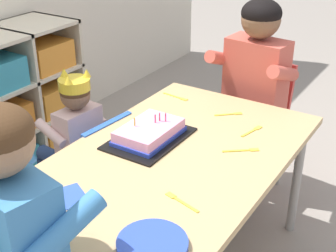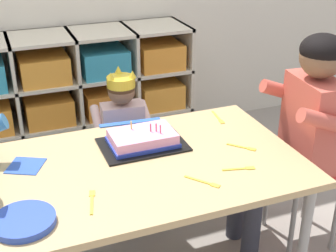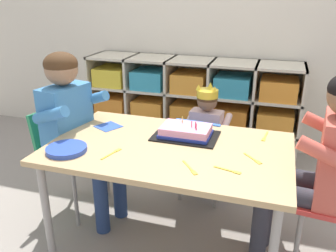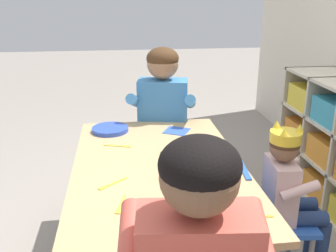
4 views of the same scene
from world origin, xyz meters
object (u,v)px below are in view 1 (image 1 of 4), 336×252
adult_helper_seated (34,226)px  birthday_cake_on_tray (149,134)px  fork_by_napkin (180,201)px  classroom_chair_guest_side (257,113)px  fork_beside_plate_stack (230,114)px  paper_plate_stack (152,244)px  guest_at_table_side (250,82)px  fork_near_cake_tray (177,97)px  classroom_chair_blue (92,165)px  child_with_crown (73,132)px  fork_near_child_seat (253,131)px  activity_table (173,166)px  fork_scattered_mid_table (243,150)px

adult_helper_seated → birthday_cake_on_tray: bearing=-73.8°
fork_by_napkin → classroom_chair_guest_side: bearing=113.8°
birthday_cake_on_tray → fork_beside_plate_stack: bearing=-24.2°
paper_plate_stack → guest_at_table_side: bearing=11.2°
paper_plate_stack → fork_near_cake_tray: bearing=27.7°
paper_plate_stack → fork_near_cake_tray: paper_plate_stack is taller
adult_helper_seated → classroom_chair_guest_side: adult_helper_seated is taller
guest_at_table_side → fork_near_cake_tray: 0.38m
classroom_chair_blue → child_with_crown: bearing=-89.5°
fork_beside_plate_stack → fork_near_cake_tray: 0.30m
classroom_chair_blue → paper_plate_stack: bearing=57.6°
guest_at_table_side → paper_plate_stack: bearing=-72.9°
fork_by_napkin → fork_near_child_seat: size_ratio=1.10×
activity_table → child_with_crown: (0.09, 0.60, -0.06)m
adult_helper_seated → fork_by_napkin: 0.46m
fork_beside_plate_stack → activity_table: bearing=43.4°
fork_scattered_mid_table → fork_near_child_seat: (0.17, 0.04, 0.00)m
child_with_crown → fork_near_cake_tray: (0.39, -0.33, 0.11)m
fork_beside_plate_stack → classroom_chair_guest_side: bearing=-128.2°
fork_beside_plate_stack → fork_scattered_mid_table: size_ratio=0.84×
paper_plate_stack → fork_near_child_seat: size_ratio=1.58×
classroom_chair_guest_side → fork_by_napkin: 1.13m
guest_at_table_side → fork_scattered_mid_table: bearing=-62.5°
classroom_chair_blue → fork_beside_plate_stack: classroom_chair_blue is taller
fork_near_cake_tray → fork_scattered_mid_table: bearing=154.7°
guest_at_table_side → fork_near_child_seat: guest_at_table_side is taller
fork_near_child_seat → fork_beside_plate_stack: bearing=-109.3°
guest_at_table_side → fork_near_child_seat: 0.45m
child_with_crown → paper_plate_stack: (-0.56, -0.83, 0.12)m
adult_helper_seated → fork_beside_plate_stack: size_ratio=10.15×
classroom_chair_blue → birthday_cake_on_tray: bearing=90.8°
activity_table → classroom_chair_blue: 0.54m
adult_helper_seated → fork_near_child_seat: 1.00m
fork_by_napkin → fork_scattered_mid_table: 0.41m
classroom_chair_guest_side → fork_near_child_seat: classroom_chair_guest_side is taller
adult_helper_seated → fork_beside_plate_stack: (1.06, -0.12, -0.04)m
fork_scattered_mid_table → fork_near_cake_tray: size_ratio=0.85×
classroom_chair_blue → paper_plate_stack: 0.94m
fork_by_napkin → fork_near_cake_tray: bearing=136.5°
child_with_crown → classroom_chair_blue: bearing=90.5°
fork_by_napkin → fork_scattered_mid_table: (0.41, -0.04, -0.00)m
child_with_crown → fork_scattered_mid_table: (0.08, -0.81, 0.11)m
paper_plate_stack → fork_beside_plate_stack: size_ratio=2.00×
classroom_chair_blue → birthday_cake_on_tray: birthday_cake_on_tray is taller
classroom_chair_blue → guest_at_table_side: size_ratio=0.59×
child_with_crown → guest_at_table_side: (0.66, -0.58, 0.15)m
child_with_crown → paper_plate_stack: 1.00m
adult_helper_seated → classroom_chair_guest_side: 1.50m
child_with_crown → fork_beside_plate_stack: (0.35, -0.63, 0.11)m
classroom_chair_blue → guest_at_table_side: bearing=150.0°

